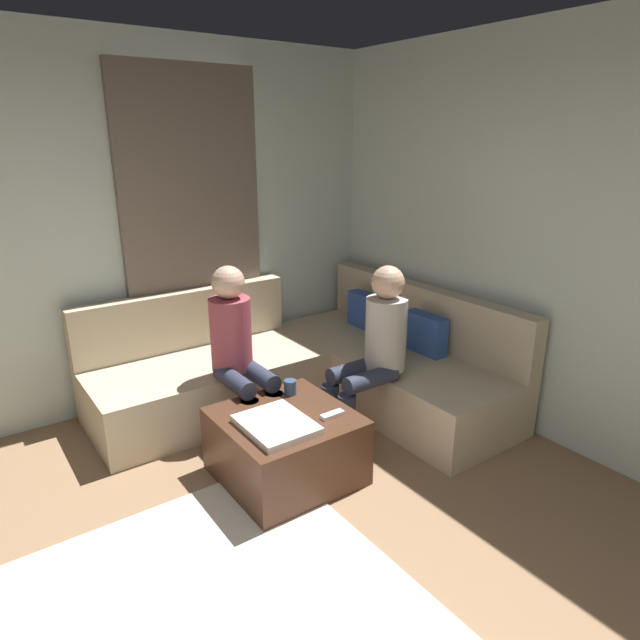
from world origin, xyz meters
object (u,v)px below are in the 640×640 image
object	(u,v)px
sectional_couch	(312,368)
game_remote	(332,415)
coffee_mug	(290,387)
person_on_couch_side	(238,348)
person_on_couch_back	(375,347)
ottoman	(286,446)

from	to	relation	value
sectional_couch	game_remote	world-z (taller)	sectional_couch
sectional_couch	coffee_mug	distance (m)	0.77
coffee_mug	person_on_couch_side	xyz separation A→B (m)	(-0.37, -0.17, 0.19)
person_on_couch_side	coffee_mug	bearing A→B (deg)	114.89
coffee_mug	person_on_couch_back	xyz separation A→B (m)	(0.14, 0.59, 0.19)
coffee_mug	person_on_couch_side	distance (m)	0.45
game_remote	coffee_mug	bearing A→B (deg)	-174.29
person_on_couch_back	ottoman	bearing A→B (deg)	96.00
sectional_couch	game_remote	size ratio (longest dim) A/B	17.00
ottoman	person_on_couch_side	xyz separation A→B (m)	(-0.59, 0.01, 0.45)
person_on_couch_side	sectional_couch	bearing A→B (deg)	-168.13
sectional_couch	ottoman	world-z (taller)	sectional_couch
coffee_mug	person_on_couch_side	size ratio (longest dim) A/B	0.08
person_on_couch_side	game_remote	bearing A→B (deg)	105.38
ottoman	person_on_couch_back	xyz separation A→B (m)	(-0.08, 0.77, 0.45)
ottoman	coffee_mug	size ratio (longest dim) A/B	8.00
sectional_couch	person_on_couch_side	size ratio (longest dim) A/B	2.12
ottoman	coffee_mug	distance (m)	0.38
person_on_couch_back	person_on_couch_side	distance (m)	0.91
game_remote	sectional_couch	bearing A→B (deg)	151.86
game_remote	person_on_couch_back	bearing A→B (deg)	115.50
sectional_couch	person_on_couch_side	xyz separation A→B (m)	(0.15, -0.70, 0.38)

